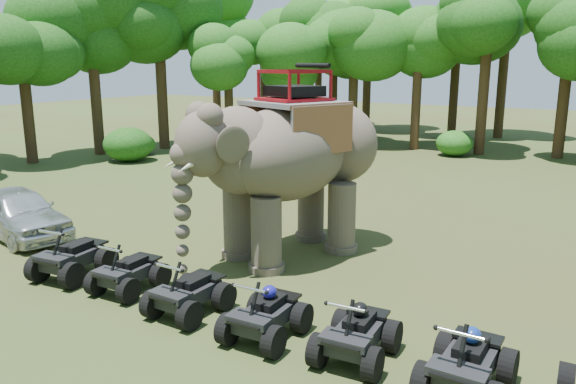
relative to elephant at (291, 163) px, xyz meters
name	(u,v)px	position (x,y,z in m)	size (l,w,h in m)	color
ground	(260,285)	(0.51, -2.17, -2.40)	(110.00, 110.00, 0.00)	#47381E
elephant	(291,163)	(0.00, 0.00, 0.00)	(2.52, 5.72, 4.80)	brown
parked_car	(18,212)	(-7.41, -2.68, -1.70)	(1.66, 4.12, 1.40)	silver
atv_0	(72,251)	(-3.51, -3.96, -1.77)	(1.24, 1.70, 1.26)	black
atv_1	(128,266)	(-1.77, -3.89, -1.83)	(1.12, 1.54, 1.14)	black
atv_2	(189,286)	(0.11, -4.09, -1.81)	(1.16, 1.59, 1.18)	black
atv_3	(266,307)	(1.95, -4.16, -1.81)	(1.16, 1.59, 1.18)	black
atv_4	(357,326)	(3.65, -3.99, -1.82)	(1.15, 1.58, 1.17)	black
atv_5	(468,355)	(5.47, -4.04, -1.79)	(1.21, 1.66, 1.23)	black
tree_0	(485,76)	(0.51, 19.09, 1.72)	(5.77, 5.77, 8.24)	#195114
tree_1	(566,72)	(4.28, 20.00, 1.95)	(6.10, 6.10, 8.71)	#195114
tree_27	(25,84)	(-17.84, 5.05, 1.42)	(5.35, 5.35, 7.64)	#195114
tree_28	(94,74)	(-17.08, 8.59, 1.85)	(5.95, 5.95, 8.50)	#195114
tree_29	(160,63)	(-15.54, 11.95, 2.38)	(6.70, 6.70, 9.57)	#195114
tree_30	(229,91)	(-12.33, 13.91, 0.86)	(4.56, 4.56, 6.51)	#195114
tree_31	(290,90)	(-9.86, 16.57, 0.86)	(4.57, 4.57, 6.52)	#195114
tree_32	(354,73)	(-6.74, 18.55, 1.80)	(5.88, 5.88, 8.41)	#195114
tree_33	(417,87)	(-3.08, 19.00, 1.11)	(4.91, 4.91, 7.02)	#195114
tree_36	(216,61)	(-19.43, 21.89, 2.53)	(6.91, 6.91, 9.87)	#195114
tree_37	(333,76)	(-9.11, 20.69, 1.57)	(5.56, 5.56, 7.94)	#195114
tree_38	(264,79)	(-13.16, 18.86, 1.40)	(5.32, 5.32, 7.60)	#195114
tree_39	(504,63)	(0.03, 26.62, 2.37)	(6.68, 6.68, 9.55)	#195114
tree_40	(368,66)	(-9.22, 26.36, 2.16)	(6.39, 6.39, 9.13)	#195114
tree_42	(455,72)	(-2.64, 25.21, 1.83)	(5.93, 5.93, 8.47)	#195114
tree_43	(319,78)	(-13.64, 27.24, 1.21)	(5.05, 5.05, 7.22)	#195114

